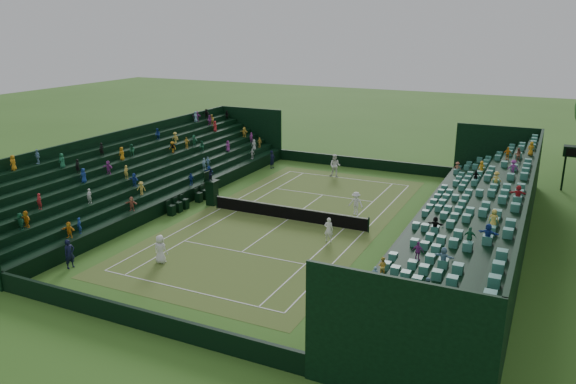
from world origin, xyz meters
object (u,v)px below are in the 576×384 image
at_px(umpire_chair, 212,189).
at_px(player_far_west, 335,166).
at_px(player_near_west, 160,249).
at_px(player_far_east, 356,203).
at_px(tennis_net, 288,212).
at_px(player_near_east, 329,230).

bearing_deg(umpire_chair, player_far_west, 64.56).
distance_m(player_near_west, player_far_east, 14.64).
height_order(tennis_net, player_far_west, player_far_west).
height_order(tennis_net, umpire_chair, umpire_chair).
bearing_deg(tennis_net, umpire_chair, 175.00).
distance_m(tennis_net, player_near_east, 4.78).
bearing_deg(umpire_chair, tennis_net, -5.00).
relative_size(player_near_east, player_far_west, 0.78).
height_order(tennis_net, player_near_west, player_near_west).
relative_size(player_near_east, player_far_east, 0.95).
relative_size(player_far_west, player_far_east, 1.21).
bearing_deg(player_near_east, player_far_east, -95.24).
distance_m(umpire_chair, player_near_east, 11.05).
xyz_separation_m(tennis_net, player_near_east, (4.02, -2.57, 0.26)).
xyz_separation_m(player_near_east, player_far_west, (-5.15, 14.56, 0.22)).
distance_m(tennis_net, umpire_chair, 6.62).
relative_size(player_near_west, player_near_east, 1.06).
distance_m(player_near_west, player_far_west, 21.79).
relative_size(player_near_west, player_far_east, 1.00).
relative_size(tennis_net, umpire_chair, 4.15).
height_order(umpire_chair, player_near_west, umpire_chair).
bearing_deg(player_far_west, player_near_east, -76.13).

